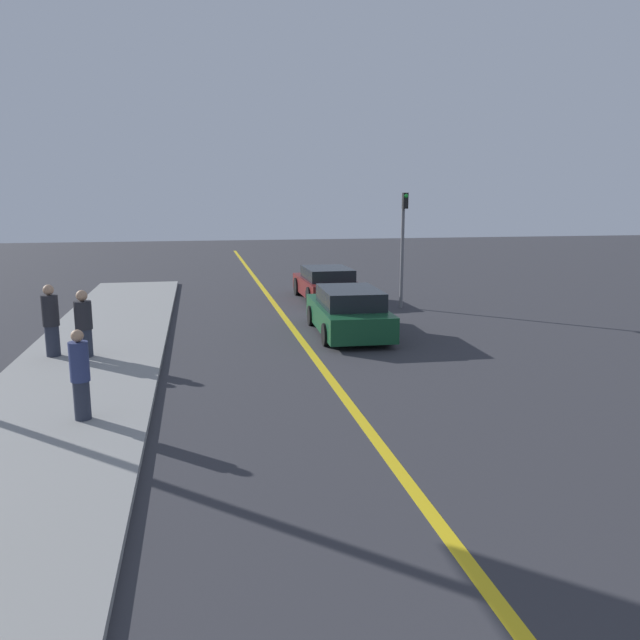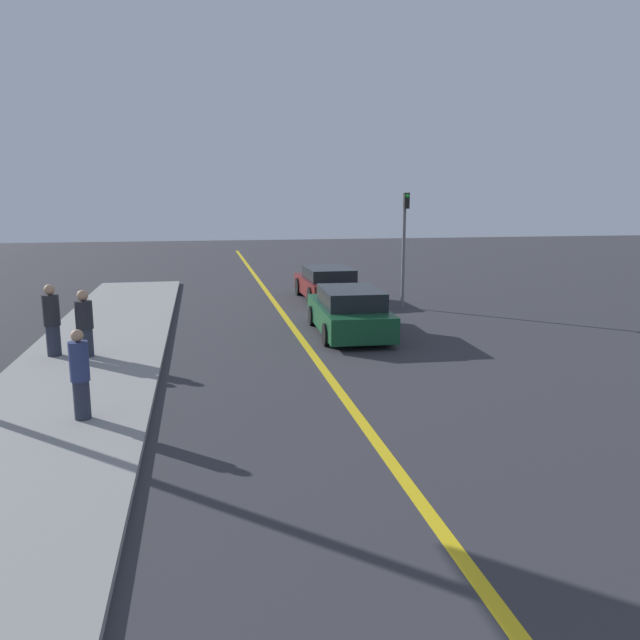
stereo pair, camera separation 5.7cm
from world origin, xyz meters
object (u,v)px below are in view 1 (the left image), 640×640
at_px(car_near_right_lane, 348,312).
at_px(pedestrian_by_sign, 51,321).
at_px(car_ahead_center, 326,284).
at_px(pedestrian_mid_group, 80,375).
at_px(pedestrian_far_standing, 84,324).
at_px(traffic_light, 403,238).

relative_size(car_near_right_lane, pedestrian_by_sign, 2.60).
height_order(car_near_right_lane, car_ahead_center, car_near_right_lane).
bearing_deg(pedestrian_mid_group, pedestrian_by_sign, 107.09).
bearing_deg(car_near_right_lane, pedestrian_by_sign, -166.51).
height_order(pedestrian_far_standing, pedestrian_by_sign, pedestrian_by_sign).
relative_size(pedestrian_mid_group, pedestrian_by_sign, 0.91).
height_order(car_ahead_center, pedestrian_by_sign, pedestrian_by_sign).
height_order(pedestrian_by_sign, traffic_light, traffic_light).
bearing_deg(pedestrian_far_standing, car_near_right_lane, 14.32).
height_order(car_near_right_lane, pedestrian_far_standing, pedestrian_far_standing).
xyz_separation_m(pedestrian_far_standing, traffic_light, (9.94, 5.74, 1.58)).
bearing_deg(car_ahead_center, car_near_right_lane, -96.58).
bearing_deg(pedestrian_by_sign, car_ahead_center, 42.92).
bearing_deg(pedestrian_by_sign, car_near_right_lane, 11.41).
xyz_separation_m(pedestrian_by_sign, traffic_light, (10.73, 5.53, 1.51)).
height_order(car_near_right_lane, pedestrian_by_sign, pedestrian_by_sign).
distance_m(pedestrian_mid_group, pedestrian_far_standing, 4.64).
bearing_deg(traffic_light, pedestrian_by_sign, -152.75).
relative_size(pedestrian_by_sign, traffic_light, 0.43).
distance_m(pedestrian_by_sign, traffic_light, 12.16).
bearing_deg(car_ahead_center, pedestrian_by_sign, -137.79).
bearing_deg(pedestrian_far_standing, car_ahead_center, 46.49).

